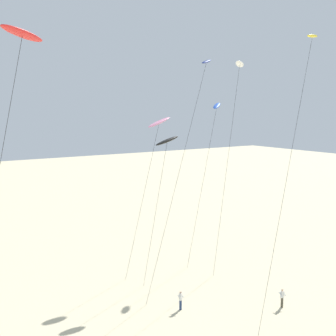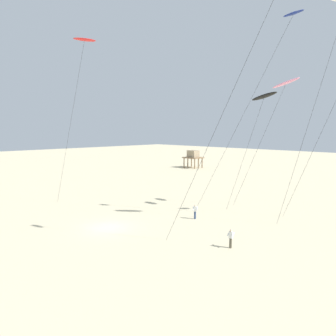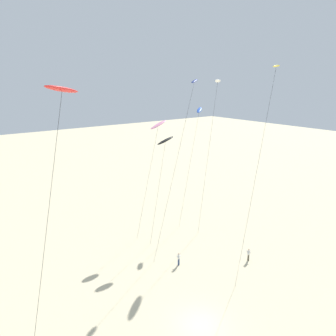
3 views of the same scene
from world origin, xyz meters
name	(u,v)px [view 3 (image 3 of 3)]	position (x,y,z in m)	size (l,w,h in m)	color
ground_plane	(200,324)	(0.00, 0.00, 0.00)	(260.00, 260.00, 0.00)	beige
kite_black	(165,141)	(8.30, 16.69, 14.01)	(5.39, 2.21, 14.73)	black
kite_blue	(199,111)	(16.90, 19.30, 17.43)	(6.93, 3.35, 18.14)	blue
kite_white	(218,82)	(16.86, 15.50, 21.89)	(6.42, 3.43, 22.42)	white
kite_yellow	(275,74)	(16.13, 5.50, 22.80)	(10.65, 4.42, 23.97)	yellow
kite_red	(62,92)	(-9.79, 3.69, 21.31)	(6.77, 3.34, 21.89)	red
kite_pink	(158,125)	(9.38, 19.94, 15.76)	(7.23, 3.03, 16.52)	pink
kite_navy	(194,85)	(11.81, 15.02, 21.49)	(10.67, 4.66, 22.42)	navy
kite_flyer_nearest	(249,254)	(12.22, 4.26, 0.89)	(0.58, 0.55, 1.67)	#4C4738
kite_flyer_middle	(179,259)	(4.48, 8.78, 0.89)	(0.72, 0.72, 1.67)	navy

